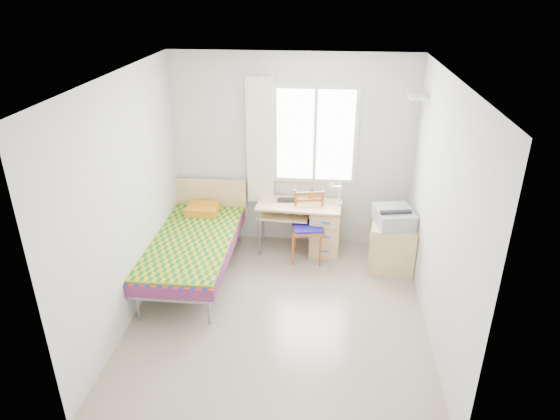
# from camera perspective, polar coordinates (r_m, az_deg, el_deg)

# --- Properties ---
(floor) EXTENTS (3.50, 3.50, 0.00)m
(floor) POSITION_cam_1_polar(r_m,az_deg,el_deg) (5.72, -0.10, -11.57)
(floor) COLOR #BCAD93
(floor) RESTS_ON ground
(ceiling) EXTENTS (3.50, 3.50, 0.00)m
(ceiling) POSITION_cam_1_polar(r_m,az_deg,el_deg) (4.66, -0.12, 15.00)
(ceiling) COLOR white
(ceiling) RESTS_ON wall_back
(wall_back) EXTENTS (3.20, 0.00, 3.20)m
(wall_back) POSITION_cam_1_polar(r_m,az_deg,el_deg) (6.68, 1.40, 6.61)
(wall_back) COLOR silver
(wall_back) RESTS_ON ground
(wall_left) EXTENTS (0.00, 3.50, 3.50)m
(wall_left) POSITION_cam_1_polar(r_m,az_deg,el_deg) (5.44, -17.13, 1.01)
(wall_left) COLOR silver
(wall_left) RESTS_ON ground
(wall_right) EXTENTS (0.00, 3.50, 3.50)m
(wall_right) POSITION_cam_1_polar(r_m,az_deg,el_deg) (5.16, 17.85, -0.41)
(wall_right) COLOR silver
(wall_right) RESTS_ON ground
(window) EXTENTS (1.10, 0.04, 1.30)m
(window) POSITION_cam_1_polar(r_m,az_deg,el_deg) (6.57, 4.04, 8.52)
(window) COLOR white
(window) RESTS_ON wall_back
(curtain) EXTENTS (0.35, 0.05, 1.70)m
(curtain) POSITION_cam_1_polar(r_m,az_deg,el_deg) (6.61, -2.30, 7.76)
(curtain) COLOR white
(curtain) RESTS_ON wall_back
(floating_shelf) EXTENTS (0.20, 0.32, 0.03)m
(floating_shelf) POSITION_cam_1_polar(r_m,az_deg,el_deg) (6.19, 15.45, 12.40)
(floating_shelf) COLOR white
(floating_shelf) RESTS_ON wall_right
(bed) EXTENTS (0.99, 2.08, 0.90)m
(bed) POSITION_cam_1_polar(r_m,az_deg,el_deg) (6.28, -9.71, -3.63)
(bed) COLOR gray
(bed) RESTS_ON floor
(desk) EXTENTS (1.14, 0.58, 0.69)m
(desk) POSITION_cam_1_polar(r_m,az_deg,el_deg) (6.73, 4.60, -1.81)
(desk) COLOR #E4BD77
(desk) RESTS_ON floor
(chair) EXTENTS (0.46, 0.46, 0.92)m
(chair) POSITION_cam_1_polar(r_m,az_deg,el_deg) (6.52, 3.29, -1.38)
(chair) COLOR #903A1C
(chair) RESTS_ON floor
(cabinet) EXTENTS (0.63, 0.57, 0.61)m
(cabinet) POSITION_cam_1_polar(r_m,az_deg,el_deg) (6.51, 12.75, -4.12)
(cabinet) COLOR tan
(cabinet) RESTS_ON floor
(printer) EXTENTS (0.52, 0.58, 0.22)m
(printer) POSITION_cam_1_polar(r_m,az_deg,el_deg) (6.34, 12.89, -0.75)
(printer) COLOR #989A9F
(printer) RESTS_ON cabinet
(laptop) EXTENTS (0.30, 0.21, 0.02)m
(laptop) POSITION_cam_1_polar(r_m,az_deg,el_deg) (6.65, 0.94, 1.00)
(laptop) COLOR black
(laptop) RESTS_ON desk
(pen_cup) EXTENTS (0.09, 0.09, 0.10)m
(pen_cup) POSITION_cam_1_polar(r_m,az_deg,el_deg) (6.73, 3.61, 1.60)
(pen_cup) COLOR orange
(pen_cup) RESTS_ON desk
(task_lamp) EXTENTS (0.22, 0.31, 0.38)m
(task_lamp) POSITION_cam_1_polar(r_m,az_deg,el_deg) (6.42, 6.28, 2.15)
(task_lamp) COLOR white
(task_lamp) RESTS_ON desk
(book) EXTENTS (0.22, 0.25, 0.02)m
(book) POSITION_cam_1_polar(r_m,az_deg,el_deg) (6.63, 0.39, -0.14)
(book) COLOR gray
(book) RESTS_ON desk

